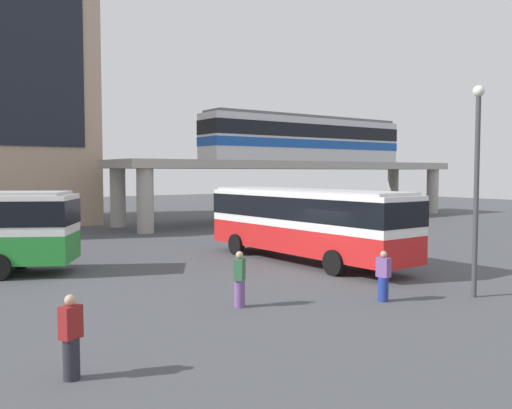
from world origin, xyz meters
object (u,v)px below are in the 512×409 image
bicycle_silver (349,220)px  pedestrian_near_building (383,278)px  bicycle_orange (285,222)px  train (306,139)px  bus_main (305,217)px  pedestrian_at_kerb (240,281)px  bicycle_blue (401,218)px  pedestrian_by_bike_rack (71,340)px

bicycle_silver → pedestrian_near_building: pedestrian_near_building is taller
pedestrian_near_building → bicycle_orange: bearing=59.7°
train → bicycle_silver: bearing=-97.6°
train → bicycle_orange: train is taller
bus_main → pedestrian_at_kerb: size_ratio=6.69×
bicycle_orange → bicycle_blue: 10.24m
bicycle_orange → pedestrian_at_kerb: size_ratio=1.08×
pedestrian_at_kerb → bicycle_blue: bearing=31.1°
pedestrian_by_bike_rack → bicycle_silver: bearing=35.9°
pedestrian_near_building → pedestrian_at_kerb: (-4.02, 1.94, 0.05)m
bus_main → pedestrian_by_bike_rack: 14.86m
bus_main → bicycle_blue: size_ratio=6.29×
bicycle_silver → pedestrian_near_building: 24.45m
bus_main → bicycle_blue: (18.65, 10.27, -1.63)m
bus_main → pedestrian_near_building: size_ratio=7.10×
bicycle_silver → pedestrian_by_bike_rack: pedestrian_by_bike_rack is taller
train → pedestrian_by_bike_rack: size_ratio=11.75×
train → bus_main: bearing=-130.3°
bicycle_silver → pedestrian_by_bike_rack: bearing=-144.1°
pedestrian_by_bike_rack → bicycle_blue: bearing=30.3°
train → pedestrian_at_kerb: size_ratio=11.68×
bicycle_blue → pedestrian_near_building: 27.55m
pedestrian_by_bike_rack → pedestrian_at_kerb: size_ratio=0.99×
bicycle_blue → pedestrian_at_kerb: bearing=-148.9°
bus_main → pedestrian_at_kerb: bearing=-143.1°
bicycle_silver → pedestrian_at_kerb: size_ratio=1.07×
pedestrian_at_kerb → pedestrian_by_bike_rack: bearing=-153.6°
train → pedestrian_at_kerb: (-21.26, -22.14, -6.02)m
pedestrian_near_building → pedestrian_at_kerb: bearing=154.2°
train → bicycle_blue: 10.23m
train → pedestrian_by_bike_rack: bearing=-137.2°
bus_main → bicycle_orange: bearing=55.3°
bicycle_orange → pedestrian_at_kerb: (-15.45, -17.61, 0.42)m
bus_main → bicycle_silver: 17.65m
bus_main → bicycle_silver: (13.68, 11.04, -1.63)m
bicycle_orange → pedestrian_near_building: (-11.44, -19.56, 0.37)m
bicycle_blue → train: bearing=121.7°
train → bicycle_orange: bearing=-142.1°
bicycle_silver → train: bearing=82.4°
bicycle_silver → bicycle_orange: size_ratio=1.00×
train → bicycle_silver: train is taller
pedestrian_by_bike_rack → pedestrian_near_building: size_ratio=1.06×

